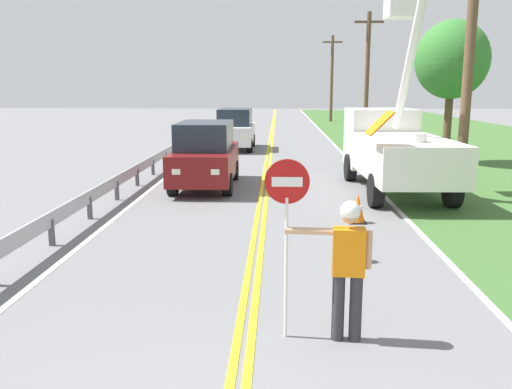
{
  "coord_description": "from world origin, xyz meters",
  "views": [
    {
      "loc": [
        0.41,
        -2.84,
        3.19
      ],
      "look_at": [
        0.01,
        7.17,
        1.2
      ],
      "focal_mm": 38.01,
      "sensor_mm": 36.0,
      "label": 1
    }
  ],
  "objects_px": {
    "roadside_tree_verge": "(452,60)",
    "utility_pole_near": "(469,59)",
    "utility_bucket_truck": "(393,145)",
    "utility_pole_mid": "(367,73)",
    "traffic_cone_mid": "(358,209)",
    "utility_pole_far": "(332,77)",
    "stop_sign_paddle": "(287,209)",
    "flagger_worker": "(348,262)",
    "oncoming_suv_nearest": "(205,154)",
    "traffic_cone_lead": "(356,244)",
    "oncoming_suv_second": "(235,129)"
  },
  "relations": [
    {
      "from": "flagger_worker",
      "to": "utility_pole_far",
      "type": "xyz_separation_m",
      "value": [
        4.08,
        45.15,
        3.05
      ]
    },
    {
      "from": "utility_pole_near",
      "to": "utility_pole_mid",
      "type": "bearing_deg",
      "value": 88.86
    },
    {
      "from": "roadside_tree_verge",
      "to": "traffic_cone_lead",
      "type": "bearing_deg",
      "value": -112.84
    },
    {
      "from": "oncoming_suv_nearest",
      "to": "traffic_cone_mid",
      "type": "height_order",
      "value": "oncoming_suv_nearest"
    },
    {
      "from": "flagger_worker",
      "to": "traffic_cone_lead",
      "type": "height_order",
      "value": "flagger_worker"
    },
    {
      "from": "oncoming_suv_nearest",
      "to": "oncoming_suv_second",
      "type": "height_order",
      "value": "same"
    },
    {
      "from": "utility_pole_near",
      "to": "utility_pole_far",
      "type": "height_order",
      "value": "utility_pole_far"
    },
    {
      "from": "stop_sign_paddle",
      "to": "roadside_tree_verge",
      "type": "relative_size",
      "value": 0.39
    },
    {
      "from": "oncoming_suv_second",
      "to": "stop_sign_paddle",
      "type": "bearing_deg",
      "value": -83.82
    },
    {
      "from": "utility_pole_far",
      "to": "traffic_cone_mid",
      "type": "bearing_deg",
      "value": -94.46
    },
    {
      "from": "flagger_worker",
      "to": "oncoming_suv_second",
      "type": "bearing_deg",
      "value": 98.16
    },
    {
      "from": "flagger_worker",
      "to": "utility_pole_mid",
      "type": "distance_m",
      "value": 29.03
    },
    {
      "from": "utility_pole_mid",
      "to": "utility_bucket_truck",
      "type": "bearing_deg",
      "value": -96.22
    },
    {
      "from": "stop_sign_paddle",
      "to": "utility_bucket_truck",
      "type": "relative_size",
      "value": 0.34
    },
    {
      "from": "utility_pole_mid",
      "to": "utility_pole_near",
      "type": "bearing_deg",
      "value": -91.14
    },
    {
      "from": "oncoming_suv_nearest",
      "to": "stop_sign_paddle",
      "type": "bearing_deg",
      "value": -77.11
    },
    {
      "from": "utility_bucket_truck",
      "to": "utility_pole_far",
      "type": "bearing_deg",
      "value": 87.75
    },
    {
      "from": "oncoming_suv_second",
      "to": "utility_pole_near",
      "type": "height_order",
      "value": "utility_pole_near"
    },
    {
      "from": "flagger_worker",
      "to": "oncoming_suv_second",
      "type": "height_order",
      "value": "oncoming_suv_second"
    },
    {
      "from": "utility_bucket_truck",
      "to": "roadside_tree_verge",
      "type": "height_order",
      "value": "utility_bucket_truck"
    },
    {
      "from": "oncoming_suv_second",
      "to": "utility_pole_near",
      "type": "relative_size",
      "value": 0.61
    },
    {
      "from": "roadside_tree_verge",
      "to": "utility_pole_near",
      "type": "bearing_deg",
      "value": -104.01
    },
    {
      "from": "utility_pole_far",
      "to": "roadside_tree_verge",
      "type": "relative_size",
      "value": 1.33
    },
    {
      "from": "utility_pole_near",
      "to": "utility_pole_far",
      "type": "relative_size",
      "value": 0.96
    },
    {
      "from": "stop_sign_paddle",
      "to": "traffic_cone_lead",
      "type": "height_order",
      "value": "stop_sign_paddle"
    },
    {
      "from": "stop_sign_paddle",
      "to": "utility_pole_far",
      "type": "distance_m",
      "value": 45.41
    },
    {
      "from": "traffic_cone_mid",
      "to": "flagger_worker",
      "type": "bearing_deg",
      "value": -99.54
    },
    {
      "from": "utility_bucket_truck",
      "to": "roadside_tree_verge",
      "type": "bearing_deg",
      "value": 60.39
    },
    {
      "from": "utility_bucket_truck",
      "to": "traffic_cone_lead",
      "type": "relative_size",
      "value": 9.82
    },
    {
      "from": "oncoming_suv_nearest",
      "to": "traffic_cone_mid",
      "type": "distance_m",
      "value": 6.27
    },
    {
      "from": "stop_sign_paddle",
      "to": "traffic_cone_mid",
      "type": "height_order",
      "value": "stop_sign_paddle"
    },
    {
      "from": "utility_pole_near",
      "to": "roadside_tree_verge",
      "type": "height_order",
      "value": "utility_pole_near"
    },
    {
      "from": "utility_bucket_truck",
      "to": "utility_pole_mid",
      "type": "height_order",
      "value": "utility_pole_mid"
    },
    {
      "from": "flagger_worker",
      "to": "oncoming_suv_second",
      "type": "xyz_separation_m",
      "value": [
        -3.1,
        21.61,
        0.01
      ]
    },
    {
      "from": "oncoming_suv_nearest",
      "to": "oncoming_suv_second",
      "type": "bearing_deg",
      "value": 89.41
    },
    {
      "from": "flagger_worker",
      "to": "utility_pole_far",
      "type": "bearing_deg",
      "value": 84.84
    },
    {
      "from": "utility_pole_mid",
      "to": "traffic_cone_lead",
      "type": "xyz_separation_m",
      "value": [
        -4.1,
        -25.27,
        -3.71
      ]
    },
    {
      "from": "oncoming_suv_second",
      "to": "traffic_cone_mid",
      "type": "height_order",
      "value": "oncoming_suv_second"
    },
    {
      "from": "utility_bucket_truck",
      "to": "utility_pole_mid",
      "type": "xyz_separation_m",
      "value": [
        1.97,
        18.04,
        2.62
      ]
    },
    {
      "from": "utility_pole_near",
      "to": "traffic_cone_mid",
      "type": "relative_size",
      "value": 10.74
    },
    {
      "from": "utility_pole_near",
      "to": "utility_pole_far",
      "type": "xyz_separation_m",
      "value": [
        -0.21,
        36.31,
        0.16
      ]
    },
    {
      "from": "flagger_worker",
      "to": "utility_bucket_truck",
      "type": "xyz_separation_m",
      "value": [
        2.71,
        10.45,
        0.39
      ]
    },
    {
      "from": "utility_pole_near",
      "to": "traffic_cone_mid",
      "type": "xyz_separation_m",
      "value": [
        -3.26,
        -2.66,
        -3.6
      ]
    },
    {
      "from": "stop_sign_paddle",
      "to": "oncoming_suv_nearest",
      "type": "bearing_deg",
      "value": 102.89
    },
    {
      "from": "stop_sign_paddle",
      "to": "traffic_cone_lead",
      "type": "distance_m",
      "value": 3.7
    },
    {
      "from": "utility_pole_mid",
      "to": "utility_pole_far",
      "type": "distance_m",
      "value": 16.66
    },
    {
      "from": "flagger_worker",
      "to": "roadside_tree_verge",
      "type": "height_order",
      "value": "roadside_tree_verge"
    },
    {
      "from": "oncoming_suv_nearest",
      "to": "utility_pole_mid",
      "type": "xyz_separation_m",
      "value": [
        7.89,
        17.76,
        2.99
      ]
    },
    {
      "from": "flagger_worker",
      "to": "stop_sign_paddle",
      "type": "xyz_separation_m",
      "value": [
        -0.77,
        0.06,
        0.66
      ]
    },
    {
      "from": "utility_pole_far",
      "to": "stop_sign_paddle",
      "type": "bearing_deg",
      "value": -96.13
    }
  ]
}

